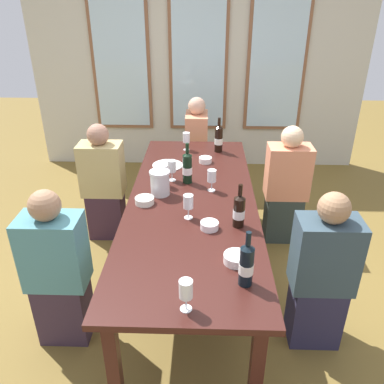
{
  "coord_description": "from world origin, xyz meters",
  "views": [
    {
      "loc": [
        0.08,
        -2.55,
        2.12
      ],
      "look_at": [
        0.0,
        0.02,
        0.79
      ],
      "focal_mm": 36.53,
      "sensor_mm": 36.0,
      "label": 1
    }
  ],
  "objects_px": {
    "tasting_bowl_1": "(209,225)",
    "wine_glass_0": "(163,172)",
    "tasting_bowl_0": "(145,201)",
    "wine_glass_5": "(172,167)",
    "wine_glass_1": "(212,176)",
    "seated_person_1": "(321,276)",
    "wine_bottle_0": "(239,211)",
    "wine_bottle_1": "(246,265)",
    "wine_glass_4": "(188,203)",
    "seated_person_0": "(58,273)",
    "seated_person_3": "(286,188)",
    "seated_person_4": "(197,149)",
    "white_plate_0": "(168,165)",
    "metal_pitcher": "(160,183)",
    "dining_table": "(192,207)",
    "tasting_bowl_2": "(205,160)",
    "seated_person_2": "(104,185)",
    "wine_bottle_2": "(187,168)",
    "wine_bottle_3": "(219,139)",
    "wine_glass_2": "(186,290)",
    "wine_glass_3": "(186,138)",
    "tasting_bowl_3": "(236,258)"
  },
  "relations": [
    {
      "from": "wine_bottle_2",
      "to": "tasting_bowl_0",
      "type": "xyz_separation_m",
      "value": [
        -0.3,
        -0.36,
        -0.11
      ]
    },
    {
      "from": "wine_bottle_1",
      "to": "seated_person_2",
      "type": "bearing_deg",
      "value": 126.2
    },
    {
      "from": "dining_table",
      "to": "seated_person_4",
      "type": "relative_size",
      "value": 2.25
    },
    {
      "from": "tasting_bowl_2",
      "to": "seated_person_1",
      "type": "bearing_deg",
      "value": -60.44
    },
    {
      "from": "tasting_bowl_2",
      "to": "wine_glass_1",
      "type": "distance_m",
      "value": 0.57
    },
    {
      "from": "seated_person_2",
      "to": "seated_person_0",
      "type": "bearing_deg",
      "value": -90.0
    },
    {
      "from": "white_plate_0",
      "to": "wine_bottle_1",
      "type": "relative_size",
      "value": 0.83
    },
    {
      "from": "tasting_bowl_0",
      "to": "wine_glass_5",
      "type": "height_order",
      "value": "wine_glass_5"
    },
    {
      "from": "dining_table",
      "to": "wine_glass_1",
      "type": "relative_size",
      "value": 14.36
    },
    {
      "from": "wine_bottle_1",
      "to": "seated_person_0",
      "type": "relative_size",
      "value": 0.29
    },
    {
      "from": "wine_glass_0",
      "to": "seated_person_2",
      "type": "xyz_separation_m",
      "value": [
        -0.6,
        0.41,
        -0.33
      ]
    },
    {
      "from": "white_plate_0",
      "to": "metal_pitcher",
      "type": "height_order",
      "value": "metal_pitcher"
    },
    {
      "from": "wine_bottle_1",
      "to": "tasting_bowl_1",
      "type": "xyz_separation_m",
      "value": [
        -0.18,
        0.53,
        -0.1
      ]
    },
    {
      "from": "wine_bottle_2",
      "to": "wine_glass_4",
      "type": "relative_size",
      "value": 1.91
    },
    {
      "from": "tasting_bowl_1",
      "to": "wine_bottle_0",
      "type": "bearing_deg",
      "value": 12.23
    },
    {
      "from": "tasting_bowl_2",
      "to": "wine_bottle_3",
      "type": "bearing_deg",
      "value": 65.57
    },
    {
      "from": "tasting_bowl_0",
      "to": "wine_glass_5",
      "type": "relative_size",
      "value": 0.79
    },
    {
      "from": "wine_glass_1",
      "to": "wine_glass_4",
      "type": "height_order",
      "value": "same"
    },
    {
      "from": "wine_glass_1",
      "to": "seated_person_1",
      "type": "height_order",
      "value": "seated_person_1"
    },
    {
      "from": "wine_bottle_0",
      "to": "wine_bottle_1",
      "type": "distance_m",
      "value": 0.57
    },
    {
      "from": "wine_bottle_0",
      "to": "seated_person_4",
      "type": "xyz_separation_m",
      "value": [
        -0.32,
        1.96,
        -0.33
      ]
    },
    {
      "from": "wine_bottle_0",
      "to": "tasting_bowl_3",
      "type": "distance_m",
      "value": 0.4
    },
    {
      "from": "wine_bottle_0",
      "to": "seated_person_3",
      "type": "xyz_separation_m",
      "value": [
        0.52,
        0.99,
        -0.33
      ]
    },
    {
      "from": "wine_glass_5",
      "to": "tasting_bowl_1",
      "type": "bearing_deg",
      "value": -67.39
    },
    {
      "from": "wine_glass_4",
      "to": "seated_person_0",
      "type": "xyz_separation_m",
      "value": [
        -0.82,
        -0.35,
        -0.33
      ]
    },
    {
      "from": "tasting_bowl_1",
      "to": "seated_person_1",
      "type": "relative_size",
      "value": 0.11
    },
    {
      "from": "wine_bottle_2",
      "to": "wine_glass_3",
      "type": "bearing_deg",
      "value": 93.24
    },
    {
      "from": "tasting_bowl_0",
      "to": "wine_glass_1",
      "type": "relative_size",
      "value": 0.79
    },
    {
      "from": "wine_bottle_2",
      "to": "seated_person_1",
      "type": "distance_m",
      "value": 1.29
    },
    {
      "from": "tasting_bowl_2",
      "to": "tasting_bowl_0",
      "type": "bearing_deg",
      "value": -119.41
    },
    {
      "from": "wine_glass_1",
      "to": "wine_glass_5",
      "type": "height_order",
      "value": "same"
    },
    {
      "from": "wine_glass_4",
      "to": "seated_person_0",
      "type": "height_order",
      "value": "seated_person_0"
    },
    {
      "from": "wine_glass_4",
      "to": "seated_person_0",
      "type": "distance_m",
      "value": 0.95
    },
    {
      "from": "tasting_bowl_2",
      "to": "seated_person_2",
      "type": "height_order",
      "value": "seated_person_2"
    },
    {
      "from": "metal_pitcher",
      "to": "seated_person_0",
      "type": "bearing_deg",
      "value": -130.58
    },
    {
      "from": "metal_pitcher",
      "to": "wine_glass_2",
      "type": "distance_m",
      "value": 1.23
    },
    {
      "from": "dining_table",
      "to": "wine_glass_0",
      "type": "xyz_separation_m",
      "value": [
        -0.23,
        0.22,
        0.18
      ]
    },
    {
      "from": "white_plate_0",
      "to": "tasting_bowl_1",
      "type": "distance_m",
      "value": 1.08
    },
    {
      "from": "tasting_bowl_1",
      "to": "wine_glass_0",
      "type": "xyz_separation_m",
      "value": [
        -0.36,
        0.62,
        0.09
      ]
    },
    {
      "from": "seated_person_0",
      "to": "seated_person_4",
      "type": "bearing_deg",
      "value": 69.38
    },
    {
      "from": "white_plate_0",
      "to": "wine_glass_1",
      "type": "distance_m",
      "value": 0.62
    },
    {
      "from": "tasting_bowl_0",
      "to": "tasting_bowl_1",
      "type": "height_order",
      "value": "tasting_bowl_1"
    },
    {
      "from": "tasting_bowl_2",
      "to": "wine_glass_5",
      "type": "height_order",
      "value": "wine_glass_5"
    },
    {
      "from": "seated_person_3",
      "to": "seated_person_4",
      "type": "distance_m",
      "value": 1.28
    },
    {
      "from": "wine_glass_0",
      "to": "wine_glass_4",
      "type": "xyz_separation_m",
      "value": [
        0.22,
        -0.49,
        -0.0
      ]
    },
    {
      "from": "dining_table",
      "to": "wine_bottle_3",
      "type": "distance_m",
      "value": 1.02
    },
    {
      "from": "white_plate_0",
      "to": "seated_person_4",
      "type": "bearing_deg",
      "value": 76.56
    },
    {
      "from": "wine_glass_4",
      "to": "wine_bottle_0",
      "type": "bearing_deg",
      "value": -15.29
    },
    {
      "from": "metal_pitcher",
      "to": "wine_glass_3",
      "type": "relative_size",
      "value": 1.09
    },
    {
      "from": "seated_person_1",
      "to": "dining_table",
      "type": "bearing_deg",
      "value": 144.68
    }
  ]
}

